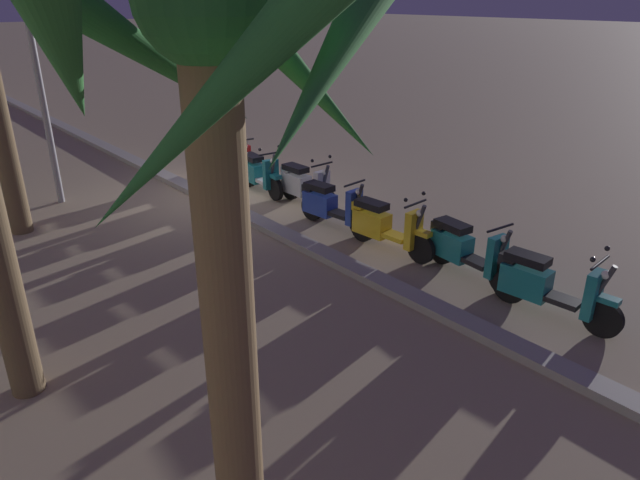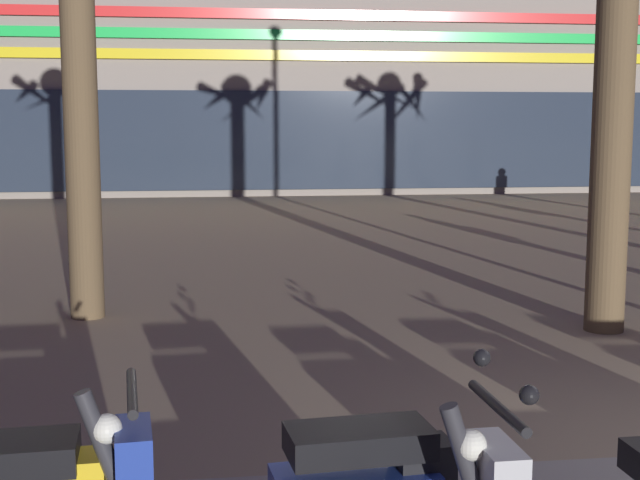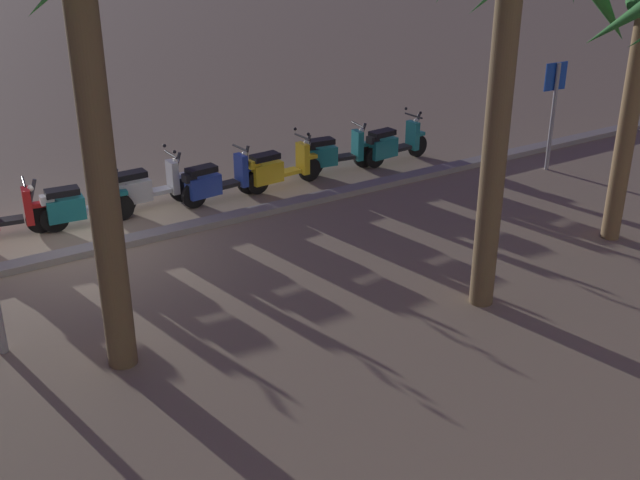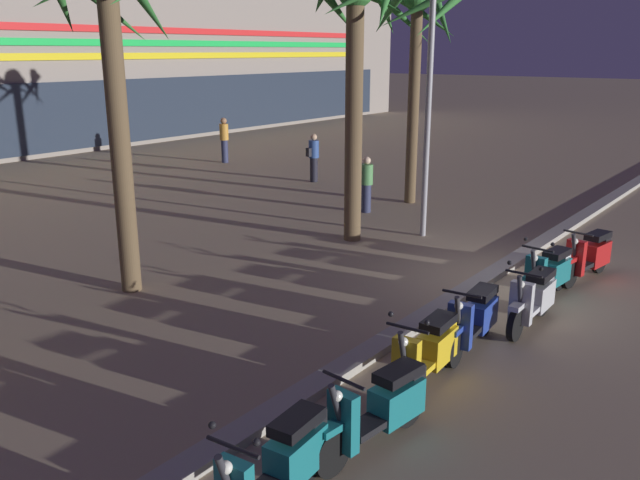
% 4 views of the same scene
% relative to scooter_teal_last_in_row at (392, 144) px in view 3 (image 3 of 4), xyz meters
% --- Properties ---
extents(ground_plane, '(200.00, 200.00, 0.00)m').
position_rel_scooter_teal_last_in_row_xyz_m(ground_plane, '(7.53, 0.95, -0.45)').
color(ground_plane, '#9E896B').
extents(curb_strip, '(60.00, 0.36, 0.12)m').
position_rel_scooter_teal_last_in_row_xyz_m(curb_strip, '(7.53, 1.12, -0.39)').
color(curb_strip, gray).
rests_on(curb_strip, ground).
extents(scooter_teal_last_in_row, '(1.85, 0.56, 1.17)m').
position_rel_scooter_teal_last_in_row_xyz_m(scooter_teal_last_in_row, '(0.00, 0.00, 0.00)').
color(scooter_teal_last_in_row, black).
rests_on(scooter_teal_last_in_row, ground).
extents(scooter_teal_lead_nearest, '(1.83, 0.58, 1.04)m').
position_rel_scooter_teal_last_in_row_xyz_m(scooter_teal_lead_nearest, '(1.51, -0.18, -0.01)').
color(scooter_teal_lead_nearest, black).
rests_on(scooter_teal_lead_nearest, ground).
extents(scooter_yellow_tail_end, '(1.85, 0.56, 1.17)m').
position_rel_scooter_teal_last_in_row_xyz_m(scooter_yellow_tail_end, '(3.05, 0.07, -0.00)').
color(scooter_yellow_tail_end, black).
rests_on(scooter_yellow_tail_end, ground).
extents(scooter_blue_gap_after_mid, '(1.82, 0.56, 1.04)m').
position_rel_scooter_teal_last_in_row_xyz_m(scooter_blue_gap_after_mid, '(4.49, 0.08, -0.01)').
color(scooter_blue_gap_after_mid, black).
rests_on(scooter_blue_gap_after_mid, ground).
extents(scooter_silver_second_in_line, '(1.76, 0.56, 1.17)m').
position_rel_scooter_teal_last_in_row_xyz_m(scooter_silver_second_in_line, '(5.81, -0.32, -0.00)').
color(scooter_silver_second_in_line, black).
rests_on(scooter_silver_second_in_line, ground).
extents(scooter_teal_mid_centre, '(1.74, 0.56, 1.17)m').
position_rel_scooter_teal_last_in_row_xyz_m(scooter_teal_mid_centre, '(7.19, -0.09, -0.01)').
color(scooter_teal_mid_centre, black).
rests_on(scooter_teal_mid_centre, ground).
extents(crossing_sign, '(0.60, 0.13, 2.40)m').
position_rel_scooter_teal_last_in_row_xyz_m(crossing_sign, '(-2.70, 2.21, 1.05)').
color(crossing_sign, '#939399').
rests_on(crossing_sign, ground).
extents(palm_tree_mid_walkway, '(2.10, 2.25, 5.94)m').
position_rel_scooter_teal_last_in_row_xyz_m(palm_tree_mid_walkway, '(8.12, 4.79, 3.87)').
color(palm_tree_mid_walkway, brown).
rests_on(palm_tree_mid_walkway, ground).
extents(palm_tree_near_sign, '(2.35, 2.44, 5.89)m').
position_rel_scooter_teal_last_in_row_xyz_m(palm_tree_near_sign, '(2.90, 6.08, 3.88)').
color(palm_tree_near_sign, brown).
rests_on(palm_tree_near_sign, ground).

